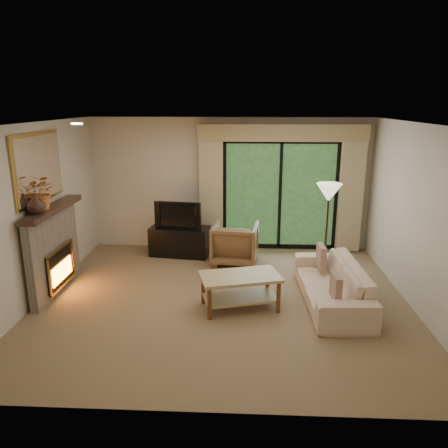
{
  "coord_description": "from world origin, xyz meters",
  "views": [
    {
      "loc": [
        0.31,
        -6.03,
        2.88
      ],
      "look_at": [
        0.0,
        0.3,
        1.1
      ],
      "focal_mm": 35.0,
      "sensor_mm": 36.0,
      "label": 1
    }
  ],
  "objects_px": {
    "media_console": "(180,241)",
    "coffee_table": "(240,292)",
    "sofa": "(332,283)",
    "armchair": "(235,243)"
  },
  "relations": [
    {
      "from": "media_console",
      "to": "coffee_table",
      "type": "xyz_separation_m",
      "value": [
        1.2,
        -2.21,
        -0.03
      ]
    },
    {
      "from": "sofa",
      "to": "coffee_table",
      "type": "distance_m",
      "value": 1.37
    },
    {
      "from": "armchair",
      "to": "coffee_table",
      "type": "xyz_separation_m",
      "value": [
        0.12,
        -1.84,
        -0.12
      ]
    },
    {
      "from": "media_console",
      "to": "coffee_table",
      "type": "height_order",
      "value": "media_console"
    },
    {
      "from": "sofa",
      "to": "media_console",
      "type": "bearing_deg",
      "value": -130.01
    },
    {
      "from": "sofa",
      "to": "coffee_table",
      "type": "bearing_deg",
      "value": -81.78
    },
    {
      "from": "media_console",
      "to": "sofa",
      "type": "height_order",
      "value": "sofa"
    },
    {
      "from": "media_console",
      "to": "coffee_table",
      "type": "relative_size",
      "value": 1.0
    },
    {
      "from": "armchair",
      "to": "sofa",
      "type": "height_order",
      "value": "armchair"
    },
    {
      "from": "media_console",
      "to": "coffee_table",
      "type": "bearing_deg",
      "value": -53.6
    }
  ]
}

